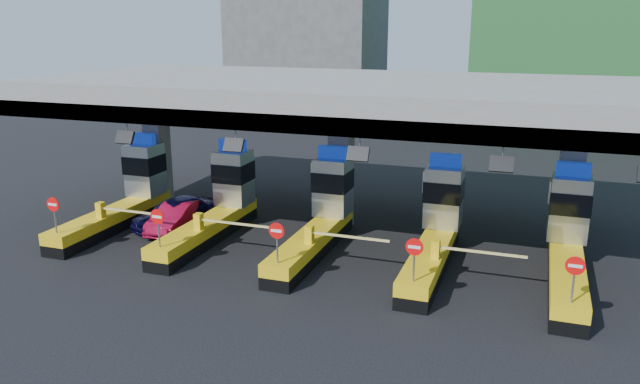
% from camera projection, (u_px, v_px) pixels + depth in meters
% --- Properties ---
extents(ground, '(120.00, 120.00, 0.00)m').
position_uv_depth(ground, '(320.00, 247.00, 27.19)').
color(ground, black).
rests_on(ground, ground).
extents(toll_canopy, '(28.00, 12.09, 7.00)m').
position_uv_depth(toll_canopy, '(341.00, 99.00, 28.18)').
color(toll_canopy, slate).
rests_on(toll_canopy, ground).
extents(toll_lane_far_left, '(4.43, 8.00, 4.16)m').
position_uv_depth(toll_lane_far_left, '(128.00, 194.00, 30.29)').
color(toll_lane_far_left, black).
rests_on(toll_lane_far_left, ground).
extents(toll_lane_left, '(4.43, 8.00, 4.16)m').
position_uv_depth(toll_lane_left, '(219.00, 204.00, 28.68)').
color(toll_lane_left, black).
rests_on(toll_lane_left, ground).
extents(toll_lane_center, '(4.43, 8.00, 4.16)m').
position_uv_depth(toll_lane_center, '(322.00, 215.00, 27.07)').
color(toll_lane_center, black).
rests_on(toll_lane_center, ground).
extents(toll_lane_right, '(4.43, 8.00, 4.16)m').
position_uv_depth(toll_lane_right, '(437.00, 227.00, 25.46)').
color(toll_lane_right, black).
rests_on(toll_lane_right, ground).
extents(toll_lane_far_right, '(4.43, 8.00, 4.16)m').
position_uv_depth(toll_lane_far_right, '(568.00, 241.00, 23.85)').
color(toll_lane_far_right, black).
rests_on(toll_lane_far_right, ground).
extents(bg_building_concrete, '(14.00, 10.00, 18.00)m').
position_uv_depth(bg_building_concrete, '(308.00, 27.00, 62.04)').
color(bg_building_concrete, '#4C4C49').
rests_on(bg_building_concrete, ground).
extents(van, '(3.09, 4.66, 1.48)m').
position_uv_depth(van, '(175.00, 213.00, 29.61)').
color(van, black).
rests_on(van, ground).
extents(red_car, '(1.68, 4.07, 1.31)m').
position_uv_depth(red_car, '(177.00, 217.00, 29.27)').
color(red_car, maroon).
rests_on(red_car, ground).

